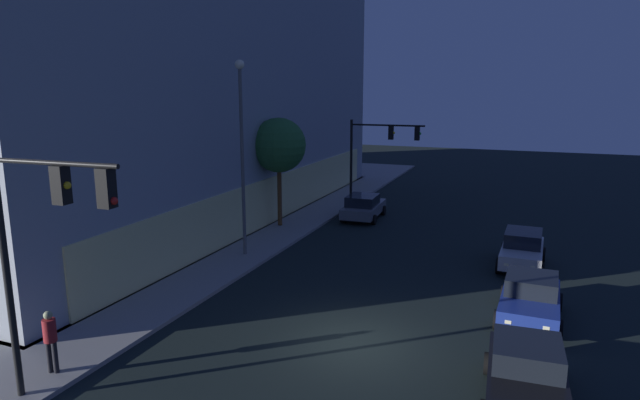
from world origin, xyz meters
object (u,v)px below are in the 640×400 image
at_px(car_blue, 530,298).
at_px(car_grey, 363,207).
at_px(pedestrian_waiting, 50,336).
at_px(traffic_light_near_corner, 42,226).
at_px(car_black, 526,374).
at_px(car_silver, 522,249).
at_px(traffic_light_far_corner, 379,144).
at_px(street_lamp_sidewalk, 242,137).
at_px(modern_building, 76,76).
at_px(sidewalk_tree, 279,146).

height_order(car_blue, car_grey, car_blue).
bearing_deg(car_grey, pedestrian_waiting, 173.23).
bearing_deg(traffic_light_near_corner, car_black, -66.97).
relative_size(car_silver, car_grey, 0.94).
bearing_deg(car_silver, car_blue, -175.97).
relative_size(car_black, car_silver, 1.03).
relative_size(traffic_light_near_corner, car_black, 1.62).
bearing_deg(traffic_light_far_corner, car_grey, -177.69).
height_order(traffic_light_near_corner, car_grey, traffic_light_near_corner).
bearing_deg(traffic_light_far_corner, street_lamp_sidewalk, 168.08).
bearing_deg(car_grey, traffic_light_far_corner, 2.31).
distance_m(traffic_light_far_corner, pedestrian_waiting, 25.72).
relative_size(car_blue, car_silver, 1.01).
distance_m(pedestrian_waiting, car_grey, 21.59).
relative_size(modern_building, street_lamp_sidewalk, 3.91).
height_order(street_lamp_sidewalk, car_blue, street_lamp_sidewalk).
distance_m(traffic_light_near_corner, traffic_light_far_corner, 26.54).
distance_m(sidewalk_tree, car_blue, 16.63).
relative_size(modern_building, traffic_light_near_corner, 5.27).
bearing_deg(car_black, modern_building, 63.02).
distance_m(sidewalk_tree, car_grey, 6.84).
xyz_separation_m(car_blue, car_grey, (12.26, 9.90, -0.01)).
height_order(traffic_light_far_corner, street_lamp_sidewalk, street_lamp_sidewalk).
relative_size(car_blue, car_grey, 0.94).
xyz_separation_m(pedestrian_waiting, car_black, (3.57, -12.41, -0.46)).
bearing_deg(pedestrian_waiting, car_black, -73.95).
xyz_separation_m(sidewalk_tree, car_silver, (-2.39, -13.38, -3.98)).
bearing_deg(traffic_light_far_corner, traffic_light_near_corner, 177.94).
xyz_separation_m(sidewalk_tree, car_black, (-13.97, -13.77, -4.03)).
relative_size(sidewalk_tree, pedestrian_waiting, 3.39).
bearing_deg(pedestrian_waiting, sidewalk_tree, 4.43).
xyz_separation_m(sidewalk_tree, pedestrian_waiting, (-17.54, -1.36, -3.57)).
bearing_deg(car_black, traffic_light_near_corner, 113.03).
xyz_separation_m(modern_building, traffic_light_far_corner, (6.90, -19.34, -4.49)).
bearing_deg(car_silver, traffic_light_near_corner, 146.88).
distance_m(traffic_light_far_corner, street_lamp_sidewalk, 13.97).
distance_m(modern_building, car_silver, 30.25).
bearing_deg(car_black, car_grey, 28.93).
height_order(street_lamp_sidewalk, car_grey, street_lamp_sidewalk).
bearing_deg(sidewalk_tree, car_blue, -121.21).
relative_size(sidewalk_tree, car_silver, 1.53).
distance_m(pedestrian_waiting, car_black, 12.93).
bearing_deg(traffic_light_near_corner, sidewalk_tree, 8.51).
bearing_deg(car_blue, sidewalk_tree, 58.79).
xyz_separation_m(car_blue, car_silver, (5.97, 0.42, 0.06)).
xyz_separation_m(traffic_light_far_corner, car_black, (-21.85, -10.03, -3.53)).
bearing_deg(car_blue, modern_building, 72.36).
distance_m(traffic_light_far_corner, car_blue, 19.43).
bearing_deg(sidewalk_tree, car_black, -135.40).
distance_m(modern_building, sidewalk_tree, 16.14).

